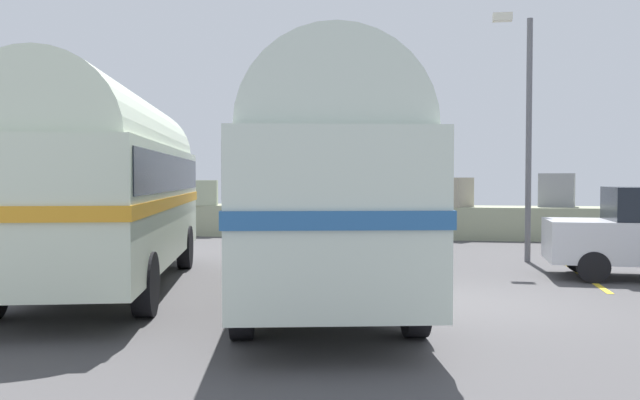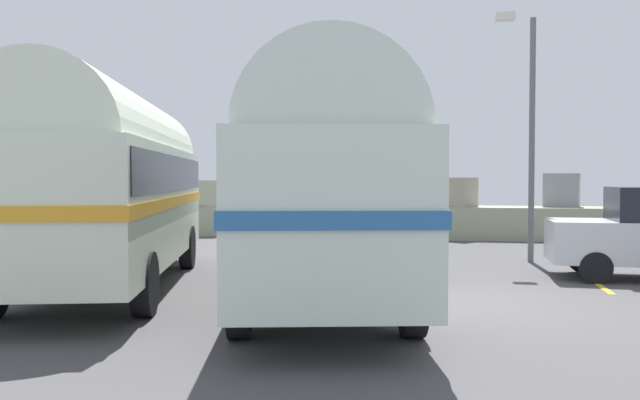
{
  "view_description": "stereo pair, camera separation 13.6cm",
  "coord_description": "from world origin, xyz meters",
  "views": [
    {
      "loc": [
        -0.32,
        -10.93,
        2.07
      ],
      "look_at": [
        -2.26,
        0.13,
        1.69
      ],
      "focal_mm": 37.01,
      "sensor_mm": 36.0,
      "label": 1
    },
    {
      "loc": [
        -0.18,
        -10.91,
        2.07
      ],
      "look_at": [
        -2.26,
        0.13,
        1.69
      ],
      "focal_mm": 37.01,
      "sensor_mm": 36.0,
      "label": 2
    }
  ],
  "objects": [
    {
      "name": "second_coach",
      "position": [
        -6.26,
        0.34,
        2.05
      ],
      "size": [
        4.59,
        8.91,
        3.7
      ],
      "rotation": [
        0.0,
        0.0,
        0.27
      ],
      "color": "black",
      "rests_on": "ground"
    },
    {
      "name": "lamp_post",
      "position": [
        1.8,
        5.6,
        3.36
      ],
      "size": [
        1.0,
        0.84,
        5.91
      ],
      "color": "#5B5B60",
      "rests_on": "ground"
    },
    {
      "name": "ground",
      "position": [
        0.0,
        0.0,
        0.01
      ],
      "size": [
        32.0,
        26.0,
        0.02
      ],
      "color": "#474647"
    },
    {
      "name": "breakwater",
      "position": [
        0.15,
        11.81,
        0.68
      ],
      "size": [
        31.36,
        2.09,
        2.41
      ],
      "color": "gray",
      "rests_on": "ground"
    },
    {
      "name": "vintage_coach",
      "position": [
        -2.23,
        -0.12,
        2.05
      ],
      "size": [
        4.26,
        8.9,
        3.7
      ],
      "rotation": [
        0.0,
        0.0,
        0.22
      ],
      "color": "black",
      "rests_on": "ground"
    }
  ]
}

